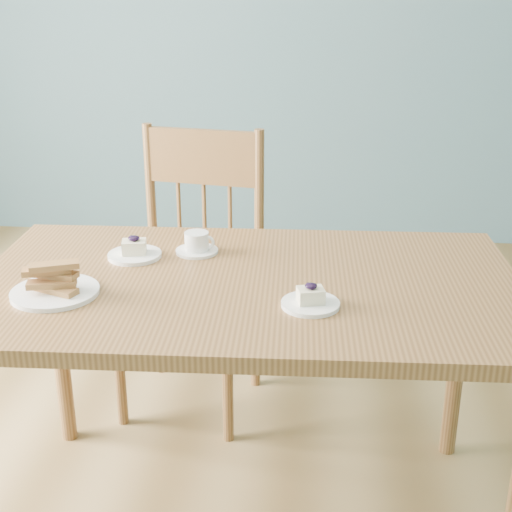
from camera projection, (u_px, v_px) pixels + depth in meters
room at (211, 50)px, 1.64m from camera, size 5.01×5.01×2.71m
dining_table at (248, 306)px, 1.89m from camera, size 1.46×0.88×0.77m
dining_chair at (192, 272)px, 2.56m from camera, size 0.53×0.51×1.02m
cheesecake_plate_near at (311, 300)px, 1.71m from camera, size 0.14×0.14×0.06m
cheesecake_plate_far at (134, 252)px, 2.01m from camera, size 0.15×0.15×0.06m
coffee_cup at (197, 244)px, 2.04m from camera, size 0.12×0.12×0.06m
biscotti_plate at (54, 284)px, 1.77m from camera, size 0.22×0.22×0.09m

